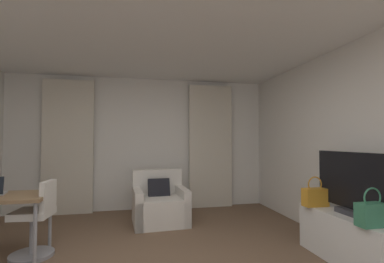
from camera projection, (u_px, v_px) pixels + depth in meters
wall_window at (143, 144)px, 5.49m from camera, size 5.12×0.06×2.60m
wall_right at (381, 146)px, 3.05m from camera, size 0.06×6.12×2.60m
ceiling at (153, 5)px, 2.57m from camera, size 5.12×6.12×0.06m
curtain_left_panel at (68, 146)px, 5.08m from camera, size 0.90×0.06×2.50m
curtain_right_panel at (211, 146)px, 5.64m from camera, size 0.90×0.06×2.50m
armchair at (160, 205)px, 4.53m from camera, size 0.91×0.87×0.85m
desk_chair at (36, 223)px, 3.21m from camera, size 0.48×0.48×0.88m
tv_console at (352, 239)px, 3.02m from camera, size 0.49×1.21×0.54m
tv_flatscreen at (353, 185)px, 3.00m from camera, size 0.20×1.07×0.69m
handbag_primary at (315, 196)px, 3.40m from camera, size 0.30×0.14×0.37m
handbag_secondary at (373, 214)px, 2.60m from camera, size 0.30×0.14×0.37m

